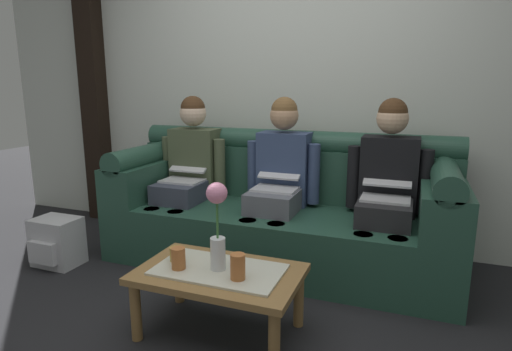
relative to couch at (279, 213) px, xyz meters
The scene contains 13 objects.
ground_plane 1.23m from the couch, 90.00° to the right, with size 14.00×14.00×0.00m, color black.
back_wall_patterned 1.21m from the couch, 90.00° to the left, with size 6.00×0.12×2.90m, color silver.
timber_pillar 2.31m from the couch, 168.39° to the left, with size 0.20×0.20×2.90m, color black.
couch is the anchor object (origin of this frame).
person_left 0.81m from the couch, behind, with size 0.56×0.67×1.22m.
person_middle 0.29m from the couch, 90.00° to the right, with size 0.56×0.67×1.22m.
person_right 0.81m from the couch, ahead, with size 0.56×0.67×1.22m.
coffee_table 1.04m from the couch, 90.00° to the right, with size 0.85×0.53×0.37m.
flower_vase 1.08m from the couch, 90.11° to the right, with size 0.11×0.11×0.46m.
cup_near_left 1.13m from the couch, 99.99° to the right, with size 0.07×0.07×0.11m, color #B26633.
cup_near_right 1.12m from the couch, 82.85° to the right, with size 0.07×0.07×0.13m, color #B26633.
cup_far_center 1.06m from the couch, 104.05° to the right, with size 0.08×0.08×0.08m, color gold.
backpack_left 1.66m from the couch, 155.79° to the right, with size 0.33×0.28×0.35m.
Camera 1 is at (0.90, -1.71, 1.30)m, focal length 29.51 mm.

